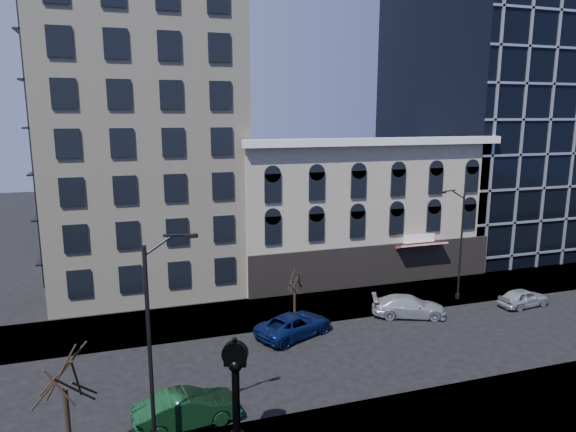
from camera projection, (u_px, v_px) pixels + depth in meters
name	position (u px, v px, depth m)	size (l,w,h in m)	color
ground	(276.00, 366.00, 29.71)	(160.00, 160.00, 0.00)	black
sidewalk_far	(245.00, 315.00, 37.17)	(160.00, 6.00, 0.12)	gray
cream_tower	(137.00, 52.00, 41.76)	(15.90, 15.40, 42.50)	beige
victorian_row	(352.00, 207.00, 47.00)	(22.60, 11.19, 12.50)	#A59E88
glass_office	(501.00, 118.00, 56.15)	(20.00, 20.15, 28.00)	black
street_clock	(236.00, 399.00, 21.83)	(1.16, 1.16, 5.11)	black
street_lamp_near	(164.00, 288.00, 20.76)	(2.49, 0.76, 9.69)	black
street_lamp_far	(456.00, 216.00, 38.83)	(2.29, 0.35, 8.85)	black
bare_tree_near	(63.00, 369.00, 19.37)	(3.67, 3.67, 6.30)	black
bare_tree_far	(295.00, 277.00, 36.92)	(2.10, 2.10, 3.61)	black
car_near_b	(187.00, 409.00, 23.95)	(1.71, 4.92, 1.62)	#143F1E
car_far_a	(294.00, 325.00, 33.67)	(2.50, 5.43, 1.51)	#0C194C
car_far_b	(409.00, 306.00, 36.93)	(2.13, 5.24, 1.52)	#A5A8AD
car_far_c	(523.00, 298.00, 38.86)	(1.63, 4.06, 1.38)	#A5A8AD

